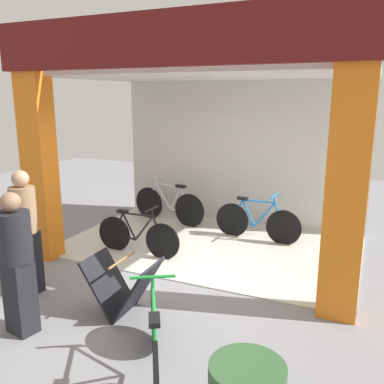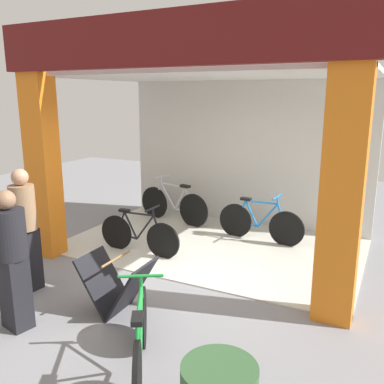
% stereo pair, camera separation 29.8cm
% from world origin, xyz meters
% --- Properties ---
extents(ground_plane, '(18.10, 18.10, 0.00)m').
position_xyz_m(ground_plane, '(0.00, 0.00, 0.00)').
color(ground_plane, gray).
rests_on(ground_plane, ground).
extents(shop_facade, '(5.25, 3.50, 3.63)m').
position_xyz_m(shop_facade, '(0.00, 1.62, 1.94)').
color(shop_facade, beige).
rests_on(shop_facade, ground).
extents(bicycle_inside_0, '(1.73, 0.48, 0.96)m').
position_xyz_m(bicycle_inside_0, '(-1.29, 2.49, 0.38)').
color(bicycle_inside_0, black).
rests_on(bicycle_inside_0, ground).
extents(bicycle_inside_1, '(1.63, 0.45, 0.90)m').
position_xyz_m(bicycle_inside_1, '(0.69, 2.18, 0.36)').
color(bicycle_inside_1, black).
rests_on(bicycle_inside_1, ground).
extents(bicycle_inside_2, '(1.54, 0.42, 0.85)m').
position_xyz_m(bicycle_inside_2, '(-0.94, 0.68, 0.34)').
color(bicycle_inside_2, black).
rests_on(bicycle_inside_2, ground).
extents(bicycle_parked_0, '(0.87, 1.44, 0.90)m').
position_xyz_m(bicycle_parked_0, '(0.83, -1.92, 0.36)').
color(bicycle_parked_0, black).
rests_on(bicycle_parked_0, ground).
extents(sandwich_board_sign, '(0.89, 0.60, 0.73)m').
position_xyz_m(sandwich_board_sign, '(-0.09, -1.05, 0.36)').
color(sandwich_board_sign, black).
rests_on(sandwich_board_sign, ground).
extents(pedestrian_0, '(0.43, 0.43, 1.63)m').
position_xyz_m(pedestrian_0, '(-0.92, -1.84, 0.85)').
color(pedestrian_0, black).
rests_on(pedestrian_0, ground).
extents(pedestrian_1, '(0.37, 0.62, 1.69)m').
position_xyz_m(pedestrian_1, '(-1.56, -1.12, 0.87)').
color(pedestrian_1, black).
rests_on(pedestrian_1, ground).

